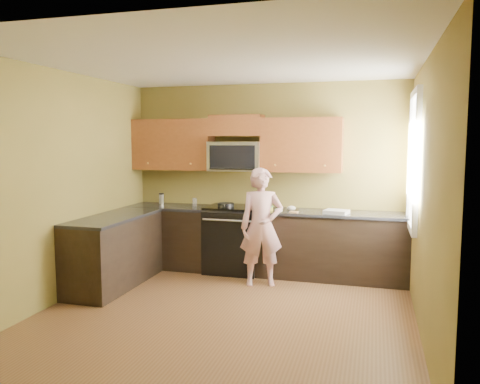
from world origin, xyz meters
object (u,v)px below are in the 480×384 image
(microwave, at_px, (236,171))
(woman, at_px, (262,227))
(stove, at_px, (234,239))
(travel_mug, at_px, (161,204))
(butter_tub, at_px, (269,211))
(frying_pan, at_px, (226,207))

(microwave, xyz_separation_m, woman, (0.53, -0.65, -0.68))
(stove, height_order, woman, woman)
(travel_mug, bearing_deg, woman, -22.06)
(butter_tub, height_order, travel_mug, travel_mug)
(woman, relative_size, travel_mug, 9.45)
(woman, bearing_deg, travel_mug, 139.63)
(microwave, distance_m, butter_tub, 0.79)
(microwave, distance_m, travel_mug, 1.32)
(butter_tub, distance_m, travel_mug, 1.77)
(butter_tub, bearing_deg, frying_pan, 176.39)
(woman, distance_m, butter_tub, 0.45)
(microwave, distance_m, woman, 1.08)
(microwave, relative_size, woman, 0.49)
(woman, relative_size, frying_pan, 3.73)
(stove, distance_m, microwave, 0.98)
(frying_pan, bearing_deg, butter_tub, -16.88)
(woman, distance_m, frying_pan, 0.80)
(stove, height_order, microwave, microwave)
(butter_tub, xyz_separation_m, travel_mug, (-1.75, 0.29, 0.00))
(microwave, height_order, butter_tub, microwave)
(stove, bearing_deg, microwave, 90.00)
(microwave, relative_size, travel_mug, 4.67)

